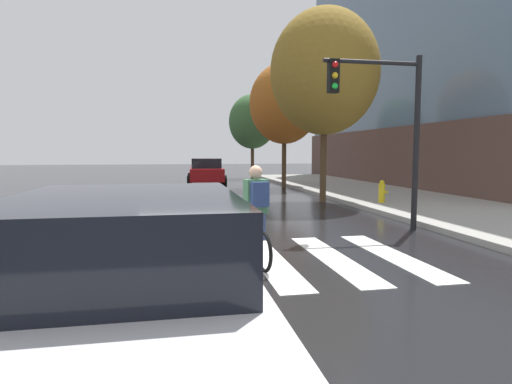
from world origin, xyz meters
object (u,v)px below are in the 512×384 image
sedan_mid (206,172)px  street_tree_mid (284,104)px  sedan_near (130,290)px  street_tree_near (325,72)px  fire_hydrant (382,192)px  street_tree_far (252,122)px  cyclist (255,216)px  traffic_light_near (386,112)px

sedan_mid → street_tree_mid: street_tree_mid is taller
sedan_near → street_tree_mid: street_tree_mid is taller
sedan_near → street_tree_near: street_tree_near is taller
sedan_mid → fire_hydrant: size_ratio=5.84×
fire_hydrant → street_tree_far: bearing=95.1°
sedan_mid → street_tree_near: 10.36m
fire_hydrant → street_tree_near: street_tree_near is taller
street_tree_mid → street_tree_far: 8.39m
street_tree_mid → cyclist: bearing=-106.3°
sedan_mid → cyclist: 17.28m
sedan_near → street_tree_mid: size_ratio=0.70×
sedan_mid → street_tree_far: bearing=59.1°
sedan_mid → street_tree_mid: (4.02, -2.00, 3.65)m
street_tree_mid → street_tree_near: bearing=-91.8°
sedan_near → street_tree_near: (5.91, 12.01, 4.05)m
sedan_near → street_tree_far: 27.96m
fire_hydrant → street_tree_near: (-1.53, 1.77, 4.34)m
street_tree_far → traffic_light_near: bearing=-91.6°
cyclist → street_tree_far: street_tree_far is taller
street_tree_near → street_tree_mid: 6.75m
traffic_light_near → street_tree_mid: bearing=86.4°
sedan_near → fire_hydrant: 12.66m
fire_hydrant → sedan_mid: bearing=117.0°
street_tree_far → cyclist: bearing=-100.2°
fire_hydrant → street_tree_mid: size_ratio=0.12×
traffic_light_near → street_tree_near: bearing=84.3°
sedan_near → street_tree_far: (5.92, 27.13, 3.26)m
cyclist → traffic_light_near: size_ratio=0.40×
street_tree_near → street_tree_mid: bearing=88.2°
sedan_near → cyclist: bearing=64.4°
cyclist → traffic_light_near: 4.92m
cyclist → fire_hydrant: size_ratio=2.17×
sedan_mid → street_tree_far: 8.14m
street_tree_near → sedan_mid: bearing=113.6°
sedan_mid → street_tree_mid: bearing=-26.4°
sedan_near → cyclist: 3.85m
sedan_near → sedan_mid: sedan_near is taller
fire_hydrant → street_tree_mid: (-1.32, 8.50, 3.92)m
sedan_near → street_tree_far: size_ratio=0.76×
cyclist → street_tree_mid: bearing=73.7°
street_tree_near → street_tree_far: bearing=90.0°
street_tree_mid → sedan_near: bearing=-108.1°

